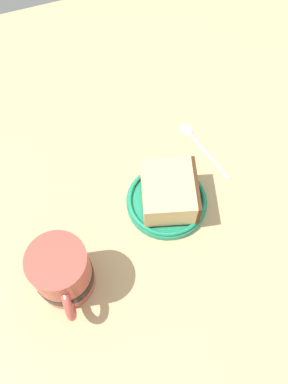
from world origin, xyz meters
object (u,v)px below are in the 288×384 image
(cake_slice, at_px, (169,192))
(teaspoon, at_px, (195,138))
(tea_mug, at_px, (63,273))
(small_plate, at_px, (167,201))

(cake_slice, relative_size, teaspoon, 0.84)
(cake_slice, xyz_separation_m, tea_mug, (0.07, -0.19, 0.01))
(small_plate, height_order, teaspoon, small_plate)
(small_plate, relative_size, cake_slice, 1.16)
(teaspoon, bearing_deg, cake_slice, -41.69)
(tea_mug, bearing_deg, small_plate, 111.80)
(cake_slice, height_order, tea_mug, tea_mug)
(tea_mug, distance_m, teaspoon, 0.34)
(cake_slice, bearing_deg, teaspoon, 138.31)
(small_plate, relative_size, tea_mug, 1.17)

